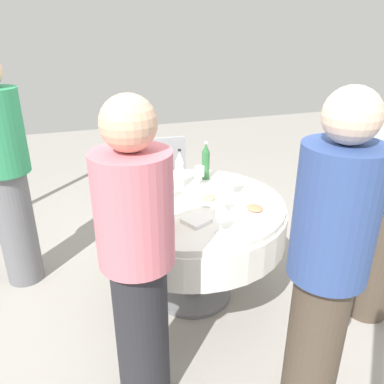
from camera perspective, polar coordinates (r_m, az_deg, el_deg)
ground_plane at (r=2.93m, az=0.00°, el=-14.59°), size 10.00×10.00×0.00m
dining_table at (r=2.61m, az=0.00°, el=-4.43°), size 1.24×1.24×0.74m
bottle_clear_right at (r=2.71m, az=-1.83°, el=3.24°), size 0.06×0.06×0.28m
bottle_amber_inner at (r=2.17m, az=-3.73°, el=-2.42°), size 0.06×0.06×0.27m
bottle_green_north at (r=2.86m, az=2.03°, el=4.46°), size 0.06×0.06×0.28m
wine_glass_rear at (r=2.76m, az=1.12°, el=2.92°), size 0.07×0.07×0.14m
wine_glass_left at (r=2.63m, az=6.18°, el=1.63°), size 0.07×0.07×0.14m
wine_glass_east at (r=2.35m, az=4.57°, el=-0.97°), size 0.06×0.06×0.14m
wine_glass_south at (r=2.53m, az=-3.18°, el=0.97°), size 0.06×0.06×0.14m
wine_glass_west at (r=2.13m, az=4.28°, el=-3.62°), size 0.06×0.06×0.14m
plate_west at (r=2.38m, az=-5.68°, el=-3.01°), size 0.21×0.21×0.04m
plate_mid at (r=2.54m, az=2.48°, el=-1.09°), size 0.21×0.21×0.04m
plate_near at (r=2.64m, az=-7.95°, el=-0.42°), size 0.24×0.24×0.02m
plate_outer at (r=2.43m, az=9.19°, el=-2.64°), size 0.25×0.25×0.04m
folded_napkin at (r=2.28m, az=0.64°, el=-4.22°), size 0.19×0.19×0.02m
person_right at (r=1.81m, az=19.20°, el=-10.24°), size 0.34×0.34×1.62m
person_inner at (r=2.96m, az=-25.67°, el=2.49°), size 0.34×0.34×1.65m
person_rear at (r=1.79m, az=-7.99°, el=-10.22°), size 0.34×0.34×1.58m
chair_east at (r=3.71m, az=-4.35°, el=3.16°), size 0.43×0.43×0.87m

